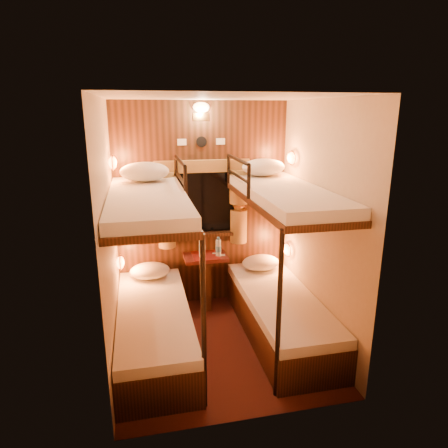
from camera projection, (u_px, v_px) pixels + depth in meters
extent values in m
plane|color=#34130E|center=(220.00, 344.00, 4.06)|extent=(2.10, 2.10, 0.00)
plane|color=silver|center=(220.00, 97.00, 3.40)|extent=(2.10, 2.10, 0.00)
plane|color=#C6B293|center=(202.00, 206.00, 4.71)|extent=(2.40, 0.00, 2.40)
plane|color=#C6B293|center=(251.00, 275.00, 2.74)|extent=(2.40, 0.00, 2.40)
plane|color=#C6B293|center=(109.00, 238.00, 3.52)|extent=(0.00, 2.40, 2.40)
plane|color=#C6B293|center=(319.00, 225.00, 3.93)|extent=(0.00, 2.40, 2.40)
cube|color=black|center=(202.00, 206.00, 4.70)|extent=(2.00, 0.03, 2.40)
cube|color=black|center=(155.00, 333.00, 3.94)|extent=(0.70, 1.90, 0.35)
cube|color=white|center=(153.00, 312.00, 3.88)|extent=(0.68, 1.88, 0.10)
cube|color=black|center=(148.00, 207.00, 3.59)|extent=(0.70, 1.90, 0.06)
cube|color=white|center=(147.00, 199.00, 3.57)|extent=(0.68, 1.88, 0.10)
cylinder|color=black|center=(204.00, 325.00, 3.02)|extent=(0.04, 0.04, 1.45)
cylinder|color=black|center=(176.00, 171.00, 4.44)|extent=(0.04, 0.04, 0.32)
cylinder|color=black|center=(185.00, 184.00, 3.64)|extent=(0.04, 0.04, 0.32)
cylinder|color=black|center=(180.00, 161.00, 3.99)|extent=(0.04, 0.85, 0.04)
cylinder|color=black|center=(180.00, 178.00, 4.04)|extent=(0.03, 0.85, 0.03)
cube|color=black|center=(279.00, 318.00, 4.21)|extent=(0.70, 1.90, 0.35)
cube|color=white|center=(280.00, 299.00, 4.15)|extent=(0.68, 1.88, 0.10)
cube|color=black|center=(284.00, 201.00, 3.86)|extent=(0.70, 1.90, 0.06)
cube|color=white|center=(284.00, 192.00, 3.84)|extent=(0.68, 1.88, 0.10)
cylinder|color=black|center=(279.00, 317.00, 3.14)|extent=(0.04, 0.04, 1.45)
cylinder|color=black|center=(229.00, 169.00, 4.56)|extent=(0.04, 0.04, 0.32)
cylinder|color=black|center=(249.00, 182.00, 3.76)|extent=(0.04, 0.04, 0.32)
cylinder|color=black|center=(238.00, 160.00, 4.12)|extent=(0.04, 0.85, 0.04)
cylinder|color=black|center=(238.00, 176.00, 4.16)|extent=(0.03, 0.85, 0.03)
cube|color=black|center=(202.00, 203.00, 4.67)|extent=(0.98, 0.02, 0.78)
cube|color=black|center=(202.00, 203.00, 4.66)|extent=(0.90, 0.01, 0.70)
cube|color=black|center=(203.00, 235.00, 4.73)|extent=(1.00, 0.12, 0.04)
cube|color=olive|center=(202.00, 166.00, 4.52)|extent=(1.10, 0.06, 0.14)
cylinder|color=olive|center=(165.00, 190.00, 4.49)|extent=(0.22, 0.22, 0.40)
cylinder|color=olive|center=(166.00, 209.00, 4.55)|extent=(0.11, 0.11, 0.12)
cylinder|color=olive|center=(167.00, 230.00, 4.62)|extent=(0.20, 0.20, 0.40)
torus|color=#B07333|center=(166.00, 209.00, 4.55)|extent=(0.14, 0.14, 0.02)
cylinder|color=olive|center=(239.00, 187.00, 4.66)|extent=(0.22, 0.22, 0.40)
cylinder|color=olive|center=(239.00, 206.00, 4.73)|extent=(0.11, 0.11, 0.12)
cylinder|color=olive|center=(239.00, 226.00, 4.80)|extent=(0.20, 0.20, 0.40)
torus|color=#B07333|center=(239.00, 206.00, 4.73)|extent=(0.14, 0.14, 0.02)
cylinder|color=black|center=(201.00, 142.00, 4.48)|extent=(0.12, 0.02, 0.12)
cube|color=silver|center=(182.00, 142.00, 4.43)|extent=(0.10, 0.01, 0.07)
cube|color=silver|center=(221.00, 141.00, 4.52)|extent=(0.10, 0.01, 0.07)
cube|color=#B07333|center=(201.00, 117.00, 4.40)|extent=(0.18, 0.01, 0.08)
ellipsoid|color=#FFCC8C|center=(201.00, 107.00, 4.35)|extent=(0.18, 0.09, 0.11)
ellipsoid|color=orange|center=(120.00, 263.00, 4.33)|extent=(0.08, 0.20, 0.13)
torus|color=#B07333|center=(120.00, 263.00, 4.33)|extent=(0.02, 0.17, 0.17)
ellipsoid|color=orange|center=(113.00, 163.00, 4.03)|extent=(0.08, 0.20, 0.13)
torus|color=#B07333|center=(113.00, 163.00, 4.03)|extent=(0.02, 0.17, 0.17)
ellipsoid|color=orange|center=(287.00, 250.00, 4.72)|extent=(0.08, 0.20, 0.13)
torus|color=#B07333|center=(287.00, 250.00, 4.72)|extent=(0.02, 0.17, 0.17)
ellipsoid|color=orange|center=(292.00, 158.00, 4.42)|extent=(0.08, 0.20, 0.13)
torus|color=#B07333|center=(292.00, 158.00, 4.42)|extent=(0.02, 0.17, 0.17)
cube|color=#541D13|center=(205.00, 257.00, 4.68)|extent=(0.50, 0.34, 0.04)
cube|color=black|center=(206.00, 283.00, 4.77)|extent=(0.08, 0.30, 0.61)
cube|color=maroon|center=(205.00, 255.00, 4.68)|extent=(0.30, 0.34, 0.01)
cylinder|color=#99BFE5|center=(202.00, 247.00, 4.61)|extent=(0.07, 0.07, 0.23)
cylinder|color=#3F7BBF|center=(202.00, 248.00, 4.61)|extent=(0.08, 0.08, 0.08)
cylinder|color=#3F7BBF|center=(202.00, 236.00, 4.57)|extent=(0.04, 0.04, 0.03)
cylinder|color=#99BFE5|center=(218.00, 248.00, 4.64)|extent=(0.06, 0.06, 0.20)
cylinder|color=#3F7BBF|center=(218.00, 249.00, 4.64)|extent=(0.07, 0.07, 0.07)
cylinder|color=#3F7BBF|center=(218.00, 238.00, 4.61)|extent=(0.04, 0.04, 0.03)
cube|color=silver|center=(222.00, 255.00, 4.68)|extent=(0.08, 0.07, 0.01)
cube|color=silver|center=(215.00, 253.00, 4.74)|extent=(0.08, 0.06, 0.01)
ellipsoid|color=white|center=(150.00, 271.00, 4.51)|extent=(0.45, 0.32, 0.18)
ellipsoid|color=white|center=(261.00, 263.00, 4.75)|extent=(0.45, 0.32, 0.18)
ellipsoid|color=white|center=(145.00, 172.00, 4.08)|extent=(0.50, 0.36, 0.20)
ellipsoid|color=white|center=(263.00, 167.00, 4.43)|extent=(0.48, 0.35, 0.19)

